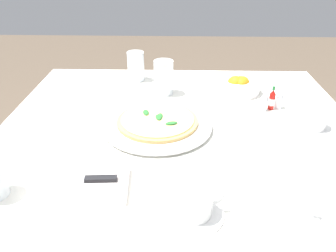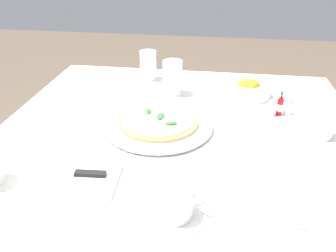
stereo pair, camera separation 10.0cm
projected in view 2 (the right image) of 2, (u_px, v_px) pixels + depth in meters
name	position (u px, v px, depth m)	size (l,w,h in m)	color
dining_table	(177.00, 172.00, 1.05)	(1.12, 1.12, 0.74)	white
pizza_plate	(159.00, 124.00, 1.03)	(0.33, 0.33, 0.02)	white
pizza	(159.00, 120.00, 1.03)	(0.25, 0.25, 0.02)	#DBAD60
coffee_cup_near_left	(175.00, 205.00, 0.69)	(0.13, 0.13, 0.07)	white
coffee_cup_center_back	(329.00, 231.00, 0.63)	(0.13, 0.13, 0.07)	white
coffee_cup_near_right	(320.00, 129.00, 0.97)	(0.13, 0.13, 0.06)	white
water_glass_far_right	(148.00, 67.00, 1.37)	(0.07, 0.07, 0.12)	white
water_glass_far_left	(173.00, 80.00, 1.24)	(0.07, 0.07, 0.13)	white
napkin_folded	(72.00, 178.00, 0.81)	(0.23, 0.14, 0.02)	white
dinner_knife	(70.00, 173.00, 0.80)	(0.20, 0.03, 0.01)	silver
citrus_bowl	(250.00, 89.00, 1.23)	(0.15, 0.15, 0.07)	white
hot_sauce_bottle	(280.00, 105.00, 1.09)	(0.02, 0.02, 0.08)	#B7140F
salt_shaker	(271.00, 109.00, 1.09)	(0.03, 0.03, 0.06)	white
pepper_shaker	(288.00, 107.00, 1.10)	(0.03, 0.03, 0.06)	white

